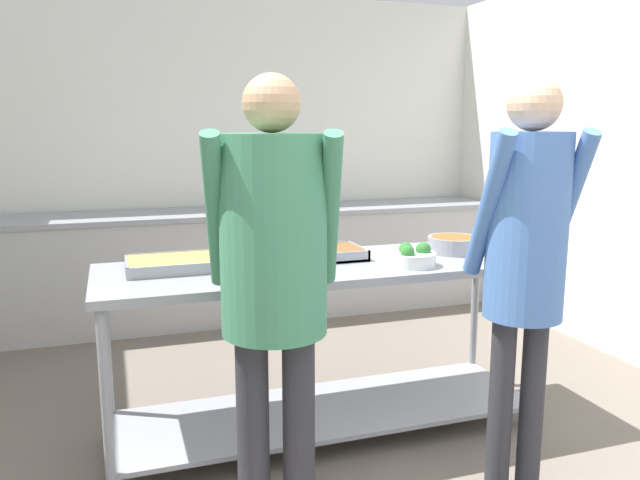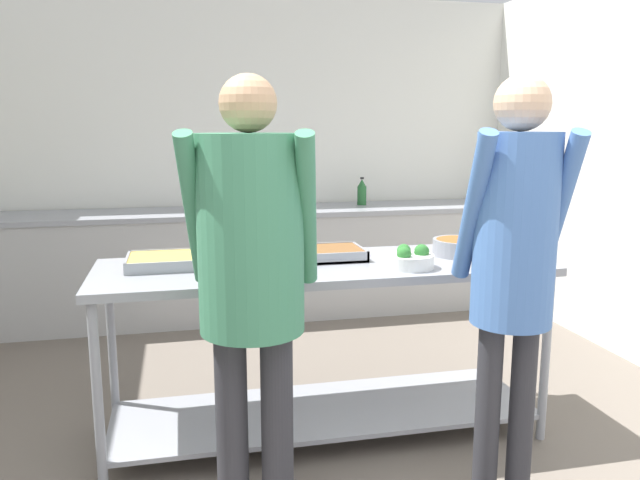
% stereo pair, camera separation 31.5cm
% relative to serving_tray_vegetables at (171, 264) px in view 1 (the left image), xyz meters
% --- Properties ---
extents(wall_rear, '(4.67, 0.06, 2.65)m').
position_rel_serving_tray_vegetables_xyz_m(wall_rear, '(0.70, 2.40, 0.40)').
color(wall_rear, silver).
rests_on(wall_rear, ground_plane).
extents(wall_right, '(0.06, 4.44, 2.65)m').
position_rel_serving_tray_vegetables_xyz_m(wall_right, '(3.00, 0.24, 0.40)').
color(wall_right, silver).
rests_on(wall_right, ground_plane).
extents(back_counter, '(4.51, 0.65, 0.89)m').
position_rel_serving_tray_vegetables_xyz_m(back_counter, '(0.70, 2.03, -0.47)').
color(back_counter, '#A8A8A8').
rests_on(back_counter, ground_plane).
extents(serving_counter, '(2.21, 0.71, 0.90)m').
position_rel_serving_tray_vegetables_xyz_m(serving_counter, '(0.74, -0.11, -0.31)').
color(serving_counter, gray).
rests_on(serving_counter, ground_plane).
extents(serving_tray_vegetables, '(0.42, 0.32, 0.05)m').
position_rel_serving_tray_vegetables_xyz_m(serving_tray_vegetables, '(0.00, 0.00, 0.00)').
color(serving_tray_vegetables, gray).
rests_on(serving_tray_vegetables, serving_counter).
extents(plate_stack, '(0.23, 0.23, 0.04)m').
position_rel_serving_tray_vegetables_xyz_m(plate_stack, '(0.36, -0.07, -0.01)').
color(plate_stack, white).
rests_on(plate_stack, serving_counter).
extents(serving_tray_roast, '(0.45, 0.29, 0.05)m').
position_rel_serving_tray_vegetables_xyz_m(serving_tray_roast, '(0.74, 0.01, -0.00)').
color(serving_tray_roast, gray).
rests_on(serving_tray_roast, serving_counter).
extents(broccoli_bowl, '(0.23, 0.23, 0.11)m').
position_rel_serving_tray_vegetables_xyz_m(broccoli_bowl, '(1.11, -0.29, 0.02)').
color(broccoli_bowl, silver).
rests_on(broccoli_bowl, serving_counter).
extents(sauce_pan, '(0.42, 0.28, 0.08)m').
position_rel_serving_tray_vegetables_xyz_m(sauce_pan, '(1.48, -0.07, 0.02)').
color(sauce_pan, gray).
rests_on(sauce_pan, serving_counter).
extents(guest_serving_left, '(0.55, 0.44, 1.75)m').
position_rel_serving_tray_vegetables_xyz_m(guest_serving_left, '(0.31, -0.76, 0.15)').
color(guest_serving_left, '#2D2D33').
rests_on(guest_serving_left, ground_plane).
extents(guest_serving_right, '(0.45, 0.38, 1.75)m').
position_rel_serving_tray_vegetables_xyz_m(guest_serving_right, '(1.30, -0.90, 0.18)').
color(guest_serving_right, '#2D2D33').
rests_on(guest_serving_right, ground_plane).
extents(water_bottle, '(0.08, 0.08, 0.24)m').
position_rel_serving_tray_vegetables_xyz_m(water_bottle, '(1.59, 2.12, 0.08)').
color(water_bottle, '#23602D').
rests_on(water_bottle, back_counter).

